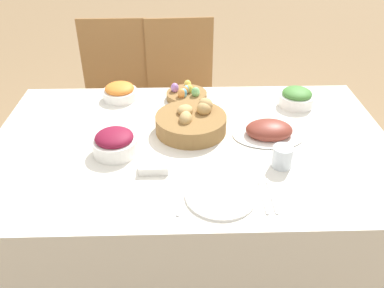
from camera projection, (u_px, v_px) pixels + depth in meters
The scene contains 16 objects.
ground_plane at pixel (192, 263), 2.12m from camera, with size 12.00×12.00×0.00m, color #937551.
dining_table at pixel (192, 209), 1.91m from camera, with size 1.69×1.06×0.76m.
chair_far_left at pixel (116, 97), 2.56m from camera, with size 0.43×0.43×0.99m.
chair_far_center at pixel (181, 97), 2.57m from camera, with size 0.44×0.44×0.99m.
bread_basket at pixel (191, 122), 1.76m from camera, with size 0.31×0.31×0.13m.
egg_basket at pixel (186, 94), 2.02m from camera, with size 0.20×0.20×0.08m.
ham_platter at pixel (269, 131), 1.73m from camera, with size 0.31×0.22×0.07m.
green_salad_bowl at pixel (296, 97), 1.96m from camera, with size 0.17×0.17×0.09m.
beet_salad_bowl at pixel (115, 143), 1.61m from camera, with size 0.18×0.18×0.10m.
carrot_bowl at pixel (120, 92), 2.02m from camera, with size 0.17×0.17×0.08m.
dinner_plate at pixel (221, 196), 1.41m from camera, with size 0.25×0.25×0.01m.
fork at pixel (178, 197), 1.40m from camera, with size 0.01×0.19×0.00m.
knife at pixel (263, 196), 1.41m from camera, with size 0.01×0.19×0.00m.
spoon at pixel (272, 196), 1.41m from camera, with size 0.01×0.19×0.00m.
drinking_cup at pixel (282, 157), 1.54m from camera, with size 0.08×0.08×0.08m.
butter_dish at pixel (154, 167), 1.53m from camera, with size 0.11×0.07×0.03m.
Camera 1 is at (-0.04, -1.43, 1.68)m, focal length 38.00 mm.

